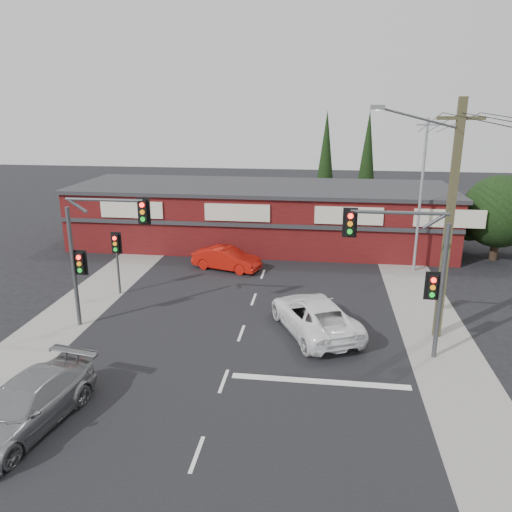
# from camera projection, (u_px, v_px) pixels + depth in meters

# --- Properties ---
(ground) EXTENTS (120.00, 120.00, 0.00)m
(ground) POSITION_uv_depth(u_px,v_px,m) (233.00, 356.00, 20.07)
(ground) COLOR black
(ground) RESTS_ON ground
(road_strip) EXTENTS (14.00, 70.00, 0.01)m
(road_strip) POSITION_uv_depth(u_px,v_px,m) (251.00, 308.00, 24.81)
(road_strip) COLOR black
(road_strip) RESTS_ON ground
(verge_left) EXTENTS (3.00, 70.00, 0.02)m
(verge_left) POSITION_uv_depth(u_px,v_px,m) (89.00, 299.00, 25.88)
(verge_left) COLOR gray
(verge_left) RESTS_ON ground
(verge_right) EXTENTS (3.00, 70.00, 0.02)m
(verge_right) POSITION_uv_depth(u_px,v_px,m) (427.00, 317.00, 23.74)
(verge_right) COLOR gray
(verge_right) RESTS_ON ground
(stop_line) EXTENTS (6.50, 0.35, 0.01)m
(stop_line) POSITION_uv_depth(u_px,v_px,m) (320.00, 381.00, 18.21)
(stop_line) COLOR silver
(stop_line) RESTS_ON ground
(white_suv) EXTENTS (4.69, 6.20, 1.56)m
(white_suv) POSITION_uv_depth(u_px,v_px,m) (314.00, 315.00, 22.01)
(white_suv) COLOR white
(white_suv) RESTS_ON ground
(silver_suv) EXTENTS (3.05, 5.59, 1.54)m
(silver_suv) POSITION_uv_depth(u_px,v_px,m) (25.00, 405.00, 15.46)
(silver_suv) COLOR gray
(silver_suv) RESTS_ON ground
(red_sedan) EXTENTS (4.43, 2.59, 1.38)m
(red_sedan) POSITION_uv_depth(u_px,v_px,m) (227.00, 259.00, 30.38)
(red_sedan) COLOR #B6140B
(red_sedan) RESTS_ON ground
(lane_dashes) EXTENTS (0.12, 49.81, 0.01)m
(lane_dashes) POSITION_uv_depth(u_px,v_px,m) (254.00, 299.00, 25.86)
(lane_dashes) COLOR silver
(lane_dashes) RESTS_ON ground
(shop_building) EXTENTS (27.30, 8.40, 4.22)m
(shop_building) POSITION_uv_depth(u_px,v_px,m) (261.00, 214.00, 35.67)
(shop_building) COLOR #4B0F10
(shop_building) RESTS_ON ground
(tree_cluster) EXTENTS (5.90, 5.10, 5.50)m
(tree_cluster) POSITION_uv_depth(u_px,v_px,m) (500.00, 215.00, 32.00)
(tree_cluster) COLOR #2D2116
(tree_cluster) RESTS_ON ground
(conifer_near) EXTENTS (1.80, 1.80, 9.25)m
(conifer_near) POSITION_uv_depth(u_px,v_px,m) (326.00, 158.00, 40.77)
(conifer_near) COLOR #2D2116
(conifer_near) RESTS_ON ground
(conifer_far) EXTENTS (1.80, 1.80, 9.25)m
(conifer_far) POSITION_uv_depth(u_px,v_px,m) (367.00, 156.00, 42.23)
(conifer_far) COLOR #2D2116
(conifer_far) RESTS_ON ground
(traffic_mast_left) EXTENTS (3.77, 0.27, 5.97)m
(traffic_mast_left) POSITION_uv_depth(u_px,v_px,m) (94.00, 243.00, 21.63)
(traffic_mast_left) COLOR #47494C
(traffic_mast_left) RESTS_ON ground
(traffic_mast_right) EXTENTS (3.96, 0.27, 5.97)m
(traffic_mast_right) POSITION_uv_depth(u_px,v_px,m) (413.00, 262.00, 19.00)
(traffic_mast_right) COLOR #47494C
(traffic_mast_right) RESTS_ON ground
(pedestal_signal) EXTENTS (0.55, 0.27, 3.38)m
(pedestal_signal) POSITION_uv_depth(u_px,v_px,m) (117.00, 250.00, 25.97)
(pedestal_signal) COLOR #47494C
(pedestal_signal) RESTS_ON ground
(utility_pole) EXTENTS (4.38, 0.59, 10.00)m
(utility_pole) POSITION_uv_depth(u_px,v_px,m) (446.00, 215.00, 20.27)
(utility_pole) COLOR #4B472A
(utility_pole) RESTS_ON ground
(steel_pole) EXTENTS (1.20, 0.16, 9.00)m
(steel_pole) POSITION_uv_depth(u_px,v_px,m) (421.00, 194.00, 28.93)
(steel_pole) COLOR gray
(steel_pole) RESTS_ON ground
(power_lines) EXTENTS (2.01, 29.00, 1.22)m
(power_lines) POSITION_uv_depth(u_px,v_px,m) (510.00, 129.00, 14.02)
(power_lines) COLOR black
(power_lines) RESTS_ON ground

